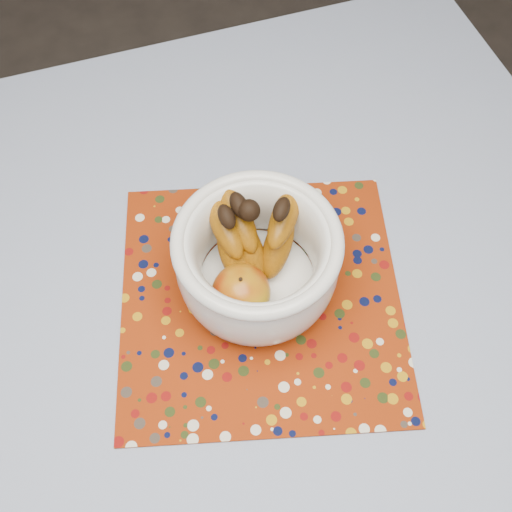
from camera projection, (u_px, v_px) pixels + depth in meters
The scene contains 4 objects.
table at pixel (215, 416), 0.84m from camera, with size 1.20×1.20×0.75m.
tablecloth at pixel (211, 399), 0.77m from camera, with size 1.32×1.32×0.01m, color slate.
placemat at pixel (261, 298), 0.83m from camera, with size 0.38×0.38×0.00m, color maroon.
fruit_bowl at pixel (257, 254), 0.78m from camera, with size 0.22×0.22×0.16m.
Camera 1 is at (-0.02, -0.23, 1.51)m, focal length 42.00 mm.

